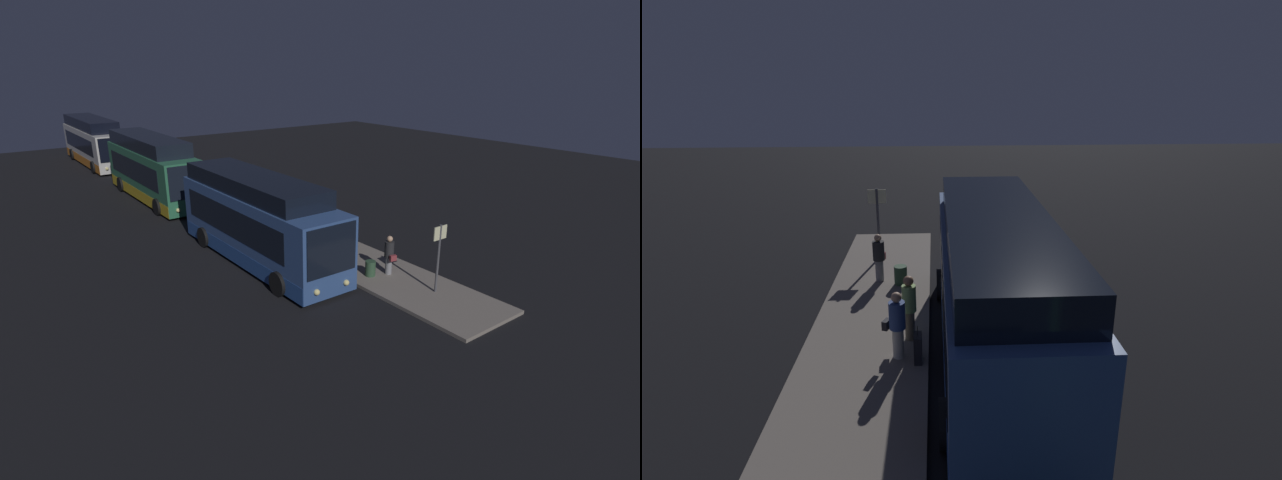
% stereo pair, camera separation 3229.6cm
% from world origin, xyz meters
% --- Properties ---
extents(ground, '(80.00, 80.00, 0.00)m').
position_xyz_m(ground, '(0.00, 0.00, 0.00)').
color(ground, black).
extents(platform, '(20.00, 3.32, 0.14)m').
position_xyz_m(platform, '(0.00, 3.26, 0.07)').
color(platform, slate).
rests_on(platform, ground).
extents(bus_lead, '(10.62, 2.86, 3.93)m').
position_xyz_m(bus_lead, '(-0.29, -0.07, 1.79)').
color(bus_lead, '#33518C').
rests_on(bus_lead, ground).
extents(bus_second, '(11.20, 2.71, 4.11)m').
position_xyz_m(bus_second, '(-13.90, -0.07, 1.86)').
color(bus_second, '#2D704C').
rests_on(bus_second, ground).
extents(bus_third, '(11.73, 2.73, 3.98)m').
position_xyz_m(bus_third, '(-28.64, -0.07, 1.79)').
color(bus_third, silver).
rests_on(bus_third, ground).
extents(passenger_boarding, '(0.54, 0.67, 1.78)m').
position_xyz_m(passenger_boarding, '(-0.35, 2.36, 1.10)').
color(passenger_boarding, silver).
rests_on(passenger_boarding, platform).
extents(passenger_waiting, '(0.63, 0.47, 1.69)m').
position_xyz_m(passenger_waiting, '(4.64, 3.32, 1.04)').
color(passenger_waiting, gray).
rests_on(passenger_waiting, platform).
extents(passenger_with_bags, '(0.40, 0.57, 1.84)m').
position_xyz_m(passenger_with_bags, '(0.53, 2.11, 1.14)').
color(passenger_with_bags, '#6B604C').
rests_on(passenger_with_bags, platform).
extents(suitcase, '(0.44, 0.19, 0.98)m').
position_xyz_m(suitcase, '(-0.59, 1.85, 0.51)').
color(suitcase, black).
rests_on(suitcase, platform).
extents(sign_post, '(0.10, 0.68, 2.75)m').
position_xyz_m(sign_post, '(7.00, 3.57, 1.88)').
color(sign_post, '#4C4C51').
rests_on(sign_post, platform).
extents(trash_bin, '(0.44, 0.44, 0.65)m').
position_xyz_m(trash_bin, '(4.31, 2.58, 0.46)').
color(trash_bin, '#2D4C33').
rests_on(trash_bin, platform).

